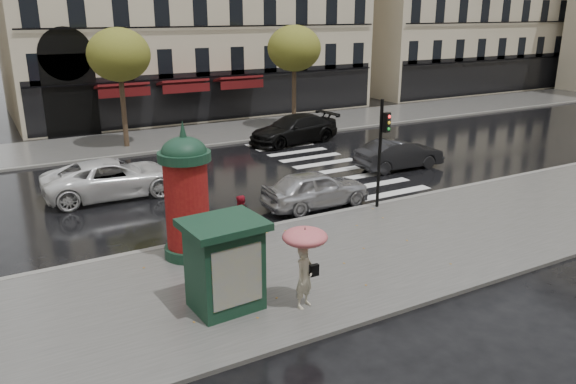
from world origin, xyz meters
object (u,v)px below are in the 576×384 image
car_white (113,178)px  car_black (294,129)px  car_darkgrey (399,154)px  man_burgundy (190,224)px  morris_column (186,193)px  car_silver (316,189)px  newsstand (225,264)px  traffic_light (382,143)px  woman_umbrella (305,255)px  woman_red (240,217)px

car_white → car_black: car_black is taller
car_darkgrey → car_black: car_black is taller
car_black → man_burgundy: bearing=-48.8°
morris_column → car_silver: size_ratio=0.98×
car_silver → car_white: size_ratio=0.77×
morris_column → newsstand: 3.65m
traffic_light → car_silver: size_ratio=0.96×
woman_umbrella → car_white: 12.32m
car_darkgrey → car_white: 13.53m
traffic_light → newsstand: traffic_light is taller
morris_column → car_white: 7.73m
woman_red → newsstand: size_ratio=0.64×
woman_umbrella → newsstand: (-1.79, 0.99, -0.24)m
morris_column → car_darkgrey: 13.74m
newsstand → car_darkgrey: (12.98, 8.60, -0.61)m
woman_umbrella → morris_column: (-1.50, 4.53, 0.59)m
morris_column → traffic_light: 8.11m
car_white → car_black: 12.63m
man_burgundy → newsstand: (-0.44, -3.85, 0.31)m
newsstand → car_black: (11.29, 16.11, -0.53)m
woman_red → car_silver: 4.49m
traffic_light → woman_red: bearing=-177.6°
car_white → car_black: (11.60, 4.99, 0.02)m
car_silver → car_black: (4.91, 10.29, 0.06)m
woman_red → car_white: size_ratio=0.27×
woman_umbrella → man_burgundy: bearing=105.6°
morris_column → woman_red: bearing=13.4°
woman_red → man_burgundy: bearing=-15.5°
morris_column → newsstand: morris_column is taller
car_silver → car_darkgrey: (6.60, 2.79, -0.01)m
car_darkgrey → car_white: size_ratio=0.78×
man_burgundy → newsstand: bearing=54.0°
woman_umbrella → morris_column: morris_column is taller
woman_umbrella → car_silver: size_ratio=0.51×
car_black → car_white: bearing=-74.0°
woman_umbrella → traffic_light: 8.48m
traffic_light → newsstand: (-8.35, -4.27, -1.33)m
woman_umbrella → traffic_light: bearing=38.7°
woman_umbrella → car_darkgrey: woman_umbrella is taller
woman_umbrella → car_black: (9.50, 17.10, -0.78)m
car_white → car_black: bearing=-65.7°
morris_column → car_darkgrey: size_ratio=0.97×
woman_red → morris_column: 2.41m
car_darkgrey → car_black: size_ratio=0.79×
woman_umbrella → man_burgundy: 5.05m
woman_red → traffic_light: (6.08, 0.25, 1.80)m
woman_red → newsstand: 4.63m
man_burgundy → morris_column: 1.19m
traffic_light → car_black: 12.34m
woman_red → traffic_light: traffic_light is taller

